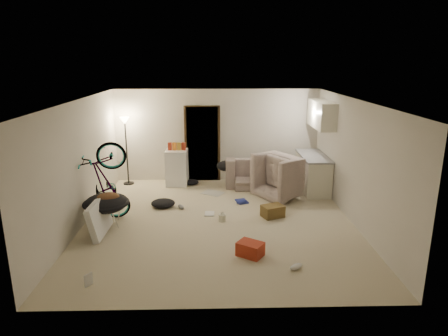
{
  "coord_description": "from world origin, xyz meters",
  "views": [
    {
      "loc": [
        -0.09,
        -7.71,
        3.27
      ],
      "look_at": [
        0.13,
        0.6,
        0.99
      ],
      "focal_mm": 32.0,
      "sensor_mm": 36.0,
      "label": 1
    }
  ],
  "objects_px": {
    "mini_fridge": "(177,167)",
    "saucer_chair": "(106,207)",
    "tv_box": "(99,218)",
    "drink_case_a": "(273,211)",
    "kitchen_counter": "(313,174)",
    "drink_case_b": "(250,249)",
    "armchair": "(289,180)",
    "floor_lamp": "(126,136)",
    "sofa": "(263,175)",
    "bicycle": "(107,200)",
    "juicer": "(222,217)"
  },
  "relations": [
    {
      "from": "kitchen_counter",
      "to": "drink_case_b",
      "type": "xyz_separation_m",
      "value": [
        -1.91,
        -3.5,
        -0.32
      ]
    },
    {
      "from": "bicycle",
      "to": "tv_box",
      "type": "bearing_deg",
      "value": 171.83
    },
    {
      "from": "armchair",
      "to": "mini_fridge",
      "type": "bearing_deg",
      "value": 41.03
    },
    {
      "from": "floor_lamp",
      "to": "bicycle",
      "type": "bearing_deg",
      "value": -87.74
    },
    {
      "from": "juicer",
      "to": "bicycle",
      "type": "bearing_deg",
      "value": 177.28
    },
    {
      "from": "drink_case_b",
      "to": "juicer",
      "type": "distance_m",
      "value": 1.58
    },
    {
      "from": "juicer",
      "to": "drink_case_a",
      "type": "bearing_deg",
      "value": 11.49
    },
    {
      "from": "tv_box",
      "to": "juicer",
      "type": "height_order",
      "value": "tv_box"
    },
    {
      "from": "floor_lamp",
      "to": "drink_case_b",
      "type": "relative_size",
      "value": 4.31
    },
    {
      "from": "drink_case_a",
      "to": "kitchen_counter",
      "type": "bearing_deg",
      "value": 31.56
    },
    {
      "from": "floor_lamp",
      "to": "armchair",
      "type": "height_order",
      "value": "floor_lamp"
    },
    {
      "from": "bicycle",
      "to": "saucer_chair",
      "type": "height_order",
      "value": "bicycle"
    },
    {
      "from": "bicycle",
      "to": "mini_fridge",
      "type": "distance_m",
      "value": 2.72
    },
    {
      "from": "kitchen_counter",
      "to": "mini_fridge",
      "type": "height_order",
      "value": "mini_fridge"
    },
    {
      "from": "bicycle",
      "to": "drink_case_b",
      "type": "distance_m",
      "value": 3.27
    },
    {
      "from": "kitchen_counter",
      "to": "drink_case_a",
      "type": "distance_m",
      "value": 2.2
    },
    {
      "from": "sofa",
      "to": "tv_box",
      "type": "xyz_separation_m",
      "value": [
        -3.51,
        -2.98,
        0.03
      ]
    },
    {
      "from": "bicycle",
      "to": "drink_case_a",
      "type": "bearing_deg",
      "value": -96.38
    },
    {
      "from": "armchair",
      "to": "bicycle",
      "type": "xyz_separation_m",
      "value": [
        -4.06,
        -1.56,
        0.07
      ]
    },
    {
      "from": "mini_fridge",
      "to": "drink_case_a",
      "type": "bearing_deg",
      "value": -43.88
    },
    {
      "from": "saucer_chair",
      "to": "tv_box",
      "type": "xyz_separation_m",
      "value": [
        -0.04,
        -0.41,
        -0.07
      ]
    },
    {
      "from": "mini_fridge",
      "to": "saucer_chair",
      "type": "relative_size",
      "value": 1.03
    },
    {
      "from": "kitchen_counter",
      "to": "sofa",
      "type": "relative_size",
      "value": 0.75
    },
    {
      "from": "sofa",
      "to": "armchair",
      "type": "relative_size",
      "value": 1.69
    },
    {
      "from": "bicycle",
      "to": "drink_case_a",
      "type": "xyz_separation_m",
      "value": [
        3.46,
        0.11,
        -0.33
      ]
    },
    {
      "from": "kitchen_counter",
      "to": "mini_fridge",
      "type": "relative_size",
      "value": 1.58
    },
    {
      "from": "kitchen_counter",
      "to": "bicycle",
      "type": "height_order",
      "value": "bicycle"
    },
    {
      "from": "mini_fridge",
      "to": "tv_box",
      "type": "height_order",
      "value": "mini_fridge"
    },
    {
      "from": "armchair",
      "to": "drink_case_a",
      "type": "distance_m",
      "value": 1.6
    },
    {
      "from": "tv_box",
      "to": "drink_case_a",
      "type": "distance_m",
      "value": 3.55
    },
    {
      "from": "bicycle",
      "to": "drink_case_b",
      "type": "height_order",
      "value": "bicycle"
    },
    {
      "from": "sofa",
      "to": "drink_case_b",
      "type": "xyz_separation_m",
      "value": [
        -0.68,
        -3.95,
        -0.17
      ]
    },
    {
      "from": "kitchen_counter",
      "to": "saucer_chair",
      "type": "bearing_deg",
      "value": -155.6
    },
    {
      "from": "bicycle",
      "to": "armchair",
      "type": "bearing_deg",
      "value": -77.1
    },
    {
      "from": "sofa",
      "to": "armchair",
      "type": "height_order",
      "value": "armchair"
    },
    {
      "from": "tv_box",
      "to": "mini_fridge",
      "type": "bearing_deg",
      "value": 69.55
    },
    {
      "from": "floor_lamp",
      "to": "drink_case_a",
      "type": "height_order",
      "value": "floor_lamp"
    },
    {
      "from": "saucer_chair",
      "to": "tv_box",
      "type": "bearing_deg",
      "value": -95.68
    },
    {
      "from": "floor_lamp",
      "to": "kitchen_counter",
      "type": "xyz_separation_m",
      "value": [
        4.83,
        -0.65,
        -0.87
      ]
    },
    {
      "from": "juicer",
      "to": "sofa",
      "type": "bearing_deg",
      "value": 65.1
    },
    {
      "from": "floor_lamp",
      "to": "saucer_chair",
      "type": "bearing_deg",
      "value": -87.11
    },
    {
      "from": "floor_lamp",
      "to": "saucer_chair",
      "type": "relative_size",
      "value": 1.96
    },
    {
      "from": "armchair",
      "to": "saucer_chair",
      "type": "bearing_deg",
      "value": 82.26
    },
    {
      "from": "mini_fridge",
      "to": "saucer_chair",
      "type": "bearing_deg",
      "value": -111.65
    },
    {
      "from": "floor_lamp",
      "to": "sofa",
      "type": "relative_size",
      "value": 0.91
    },
    {
      "from": "kitchen_counter",
      "to": "juicer",
      "type": "bearing_deg",
      "value": -139.77
    },
    {
      "from": "tv_box",
      "to": "drink_case_a",
      "type": "xyz_separation_m",
      "value": [
        3.46,
        0.76,
        -0.19
      ]
    },
    {
      "from": "kitchen_counter",
      "to": "armchair",
      "type": "bearing_deg",
      "value": -154.74
    },
    {
      "from": "sofa",
      "to": "juicer",
      "type": "distance_m",
      "value": 2.7
    },
    {
      "from": "kitchen_counter",
      "to": "sofa",
      "type": "xyz_separation_m",
      "value": [
        -1.22,
        0.45,
        -0.15
      ]
    }
  ]
}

